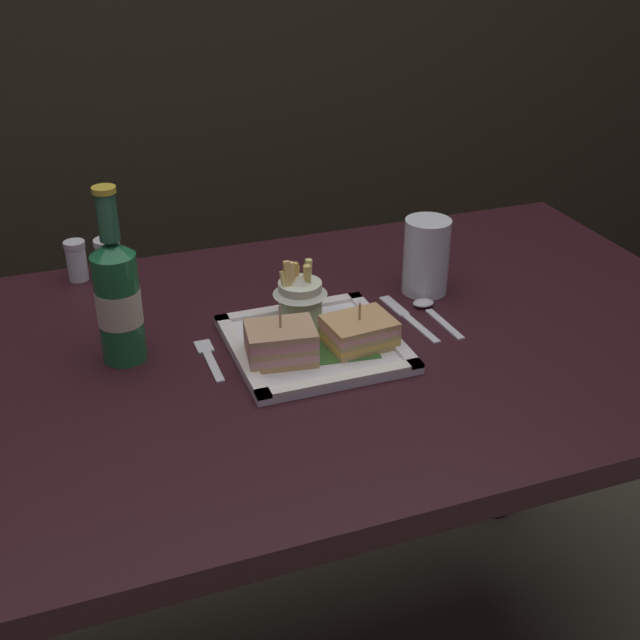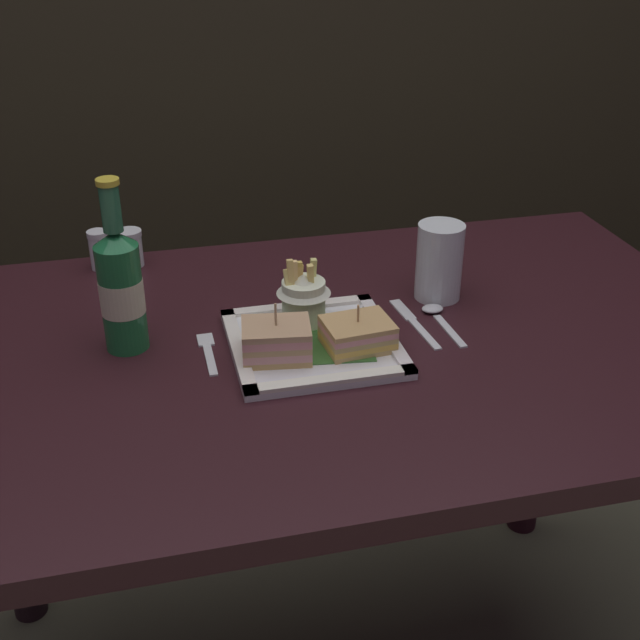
{
  "view_description": "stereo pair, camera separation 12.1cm",
  "coord_description": "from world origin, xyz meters",
  "px_view_note": "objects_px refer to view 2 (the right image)",
  "views": [
    {
      "loc": [
        -0.38,
        -1.01,
        1.39
      ],
      "look_at": [
        -0.01,
        -0.01,
        0.82
      ],
      "focal_mm": 46.04,
      "sensor_mm": 36.0,
      "label": 1
    },
    {
      "loc": [
        -0.26,
        -1.04,
        1.39
      ],
      "look_at": [
        -0.01,
        -0.01,
        0.82
      ],
      "focal_mm": 46.04,
      "sensor_mm": 36.0,
      "label": 2
    }
  ],
  "objects_px": {
    "sandwich_half_left": "(276,341)",
    "salt_shaker": "(100,252)",
    "beer_bottle": "(121,287)",
    "water_glass": "(439,266)",
    "sandwich_half_right": "(358,334)",
    "spoon": "(437,315)",
    "pepper_shaker": "(131,250)",
    "square_plate": "(313,344)",
    "dining_table": "(327,407)",
    "fries_cup": "(303,294)",
    "knife": "(413,321)",
    "fork": "(208,351)"
  },
  "relations": [
    {
      "from": "beer_bottle",
      "to": "salt_shaker",
      "type": "bearing_deg",
      "value": 97.19
    },
    {
      "from": "square_plate",
      "to": "spoon",
      "type": "height_order",
      "value": "square_plate"
    },
    {
      "from": "salt_shaker",
      "to": "pepper_shaker",
      "type": "relative_size",
      "value": 1.06
    },
    {
      "from": "dining_table",
      "to": "beer_bottle",
      "type": "relative_size",
      "value": 4.98
    },
    {
      "from": "fork",
      "to": "salt_shaker",
      "type": "xyz_separation_m",
      "value": [
        -0.15,
        0.34,
        0.03
      ]
    },
    {
      "from": "square_plate",
      "to": "sandwich_half_right",
      "type": "xyz_separation_m",
      "value": [
        0.06,
        -0.03,
        0.02
      ]
    },
    {
      "from": "square_plate",
      "to": "sandwich_half_left",
      "type": "distance_m",
      "value": 0.07
    },
    {
      "from": "sandwich_half_right",
      "to": "spoon",
      "type": "relative_size",
      "value": 0.77
    },
    {
      "from": "beer_bottle",
      "to": "pepper_shaker",
      "type": "distance_m",
      "value": 0.3
    },
    {
      "from": "fries_cup",
      "to": "pepper_shaker",
      "type": "height_order",
      "value": "fries_cup"
    },
    {
      "from": "fries_cup",
      "to": "fork",
      "type": "xyz_separation_m",
      "value": [
        -0.15,
        -0.04,
        -0.06
      ]
    },
    {
      "from": "square_plate",
      "to": "sandwich_half_left",
      "type": "bearing_deg",
      "value": -154.47
    },
    {
      "from": "dining_table",
      "to": "sandwich_half_left",
      "type": "distance_m",
      "value": 0.19
    },
    {
      "from": "sandwich_half_left",
      "to": "sandwich_half_right",
      "type": "height_order",
      "value": "sandwich_half_left"
    },
    {
      "from": "fork",
      "to": "beer_bottle",
      "type": "bearing_deg",
      "value": 159.0
    },
    {
      "from": "beer_bottle",
      "to": "water_glass",
      "type": "bearing_deg",
      "value": 5.45
    },
    {
      "from": "sandwich_half_right",
      "to": "pepper_shaker",
      "type": "distance_m",
      "value": 0.5
    },
    {
      "from": "sandwich_half_right",
      "to": "square_plate",
      "type": "bearing_deg",
      "value": 154.47
    },
    {
      "from": "water_glass",
      "to": "pepper_shaker",
      "type": "relative_size",
      "value": 1.91
    },
    {
      "from": "beer_bottle",
      "to": "spoon",
      "type": "relative_size",
      "value": 1.94
    },
    {
      "from": "sandwich_half_left",
      "to": "salt_shaker",
      "type": "distance_m",
      "value": 0.46
    },
    {
      "from": "salt_shaker",
      "to": "sandwich_half_right",
      "type": "bearing_deg",
      "value": -47.01
    },
    {
      "from": "salt_shaker",
      "to": "pepper_shaker",
      "type": "distance_m",
      "value": 0.05
    },
    {
      "from": "fork",
      "to": "spoon",
      "type": "distance_m",
      "value": 0.37
    },
    {
      "from": "sandwich_half_left",
      "to": "salt_shaker",
      "type": "relative_size",
      "value": 1.5
    },
    {
      "from": "beer_bottle",
      "to": "square_plate",
      "type": "bearing_deg",
      "value": -14.16
    },
    {
      "from": "dining_table",
      "to": "fork",
      "type": "xyz_separation_m",
      "value": [
        -0.18,
        0.01,
        0.13
      ]
    },
    {
      "from": "beer_bottle",
      "to": "pepper_shaker",
      "type": "bearing_deg",
      "value": 86.78
    },
    {
      "from": "sandwich_half_left",
      "to": "spoon",
      "type": "distance_m",
      "value": 0.28
    },
    {
      "from": "dining_table",
      "to": "water_glass",
      "type": "height_order",
      "value": "water_glass"
    },
    {
      "from": "sandwich_half_left",
      "to": "knife",
      "type": "distance_m",
      "value": 0.24
    },
    {
      "from": "knife",
      "to": "fork",
      "type": "bearing_deg",
      "value": -177.15
    },
    {
      "from": "sandwich_half_left",
      "to": "fries_cup",
      "type": "height_order",
      "value": "fries_cup"
    },
    {
      "from": "square_plate",
      "to": "sandwich_half_right",
      "type": "height_order",
      "value": "sandwich_half_right"
    },
    {
      "from": "knife",
      "to": "pepper_shaker",
      "type": "bearing_deg",
      "value": 142.58
    },
    {
      "from": "dining_table",
      "to": "sandwich_half_right",
      "type": "distance_m",
      "value": 0.17
    },
    {
      "from": "water_glass",
      "to": "fork",
      "type": "bearing_deg",
      "value": -166.82
    },
    {
      "from": "spoon",
      "to": "water_glass",
      "type": "bearing_deg",
      "value": 69.67
    },
    {
      "from": "pepper_shaker",
      "to": "spoon",
      "type": "bearing_deg",
      "value": -34.24
    },
    {
      "from": "dining_table",
      "to": "spoon",
      "type": "height_order",
      "value": "spoon"
    },
    {
      "from": "sandwich_half_left",
      "to": "beer_bottle",
      "type": "height_order",
      "value": "beer_bottle"
    },
    {
      "from": "knife",
      "to": "beer_bottle",
      "type": "bearing_deg",
      "value": 176.41
    },
    {
      "from": "water_glass",
      "to": "knife",
      "type": "xyz_separation_m",
      "value": [
        -0.07,
        -0.08,
        -0.05
      ]
    },
    {
      "from": "dining_table",
      "to": "salt_shaker",
      "type": "bearing_deg",
      "value": 133.8
    },
    {
      "from": "fork",
      "to": "sandwich_half_left",
      "type": "bearing_deg",
      "value": -29.32
    },
    {
      "from": "square_plate",
      "to": "knife",
      "type": "height_order",
      "value": "square_plate"
    },
    {
      "from": "spoon",
      "to": "pepper_shaker",
      "type": "xyz_separation_m",
      "value": [
        -0.46,
        0.32,
        0.02
      ]
    },
    {
      "from": "knife",
      "to": "spoon",
      "type": "xyz_separation_m",
      "value": [
        0.04,
        0.01,
        0.0
      ]
    },
    {
      "from": "sandwich_half_left",
      "to": "knife",
      "type": "height_order",
      "value": "sandwich_half_left"
    },
    {
      "from": "square_plate",
      "to": "pepper_shaker",
      "type": "bearing_deg",
      "value": 124.67
    }
  ]
}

